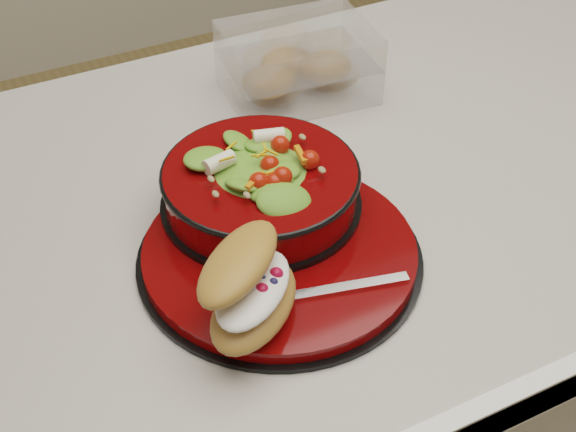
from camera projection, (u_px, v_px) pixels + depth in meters
name	position (u px, v px, depth m)	size (l,w,h in m)	color
island_counter	(404.00, 362.00, 1.32)	(1.24, 0.74, 0.90)	silver
dinner_plate	(281.00, 254.00, 0.85)	(0.31, 0.31, 0.02)	black
salad_bowl	(260.00, 180.00, 0.88)	(0.23, 0.23, 0.09)	black
croissant	(251.00, 287.00, 0.75)	(0.14, 0.15, 0.08)	#A56432
fork	(324.00, 291.00, 0.80)	(0.16, 0.05, 0.00)	silver
pastry_box	(297.00, 64.00, 1.09)	(0.21, 0.16, 0.09)	white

